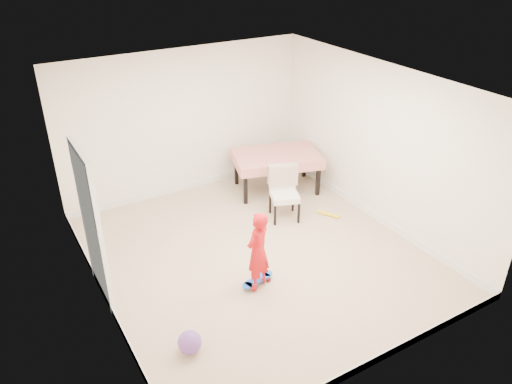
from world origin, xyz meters
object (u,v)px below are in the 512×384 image
dining_table (276,172)px  balloon (190,342)px  skateboard (258,281)px  child (258,253)px  dining_chair (285,194)px

dining_table → balloon: (-3.03, -2.89, -0.22)m
skateboard → child: 0.54m
skateboard → balloon: (-1.30, -0.67, 0.10)m
dining_table → skateboard: 2.83m
dining_chair → balloon: dining_chair is taller
dining_chair → child: bearing=-113.8°
dining_table → dining_chair: dining_chair is taller
balloon → skateboard: bearing=27.1°
child → dining_table: bearing=-153.2°
dining_table → child: (-1.76, -2.30, 0.21)m
dining_chair → skateboard: (-1.28, -1.28, -0.41)m
dining_chair → skateboard: bearing=-114.5°
child → skateboard: bearing=-144.5°
dining_table → skateboard: size_ratio=2.93×
skateboard → dining_table: bearing=39.0°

